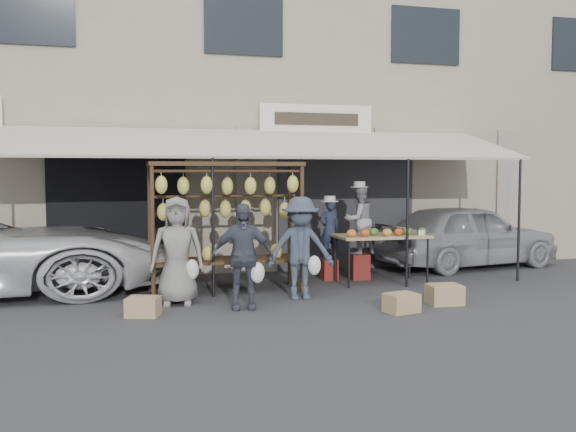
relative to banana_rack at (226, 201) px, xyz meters
name	(u,v)px	position (x,y,z in m)	size (l,w,h in m)	color
ground_plane	(290,307)	(0.73, -1.48, -1.56)	(90.00, 90.00, 0.00)	#2D2D30
shophouse	(220,107)	(0.73, 5.02, 2.08)	(24.00, 6.15, 7.30)	#9F9483
awning	(258,144)	(0.74, 0.80, 1.01)	(10.00, 2.35, 2.92)	beige
banana_rack	(226,201)	(0.00, 0.00, 0.00)	(2.60, 0.90, 2.24)	#3D2819
produce_table	(382,236)	(2.94, 0.13, -0.69)	(1.70, 0.90, 1.04)	#A08B5B
vendor_left	(329,229)	(2.12, 0.73, -0.59)	(0.41, 0.27, 1.13)	#20283D
vendor_right	(359,220)	(2.69, 0.66, -0.42)	(0.64, 0.50, 1.32)	#9E9DA4
customer_left	(177,251)	(-0.91, -0.81, -0.72)	(0.82, 0.54, 1.68)	gray
customer_mid	(242,256)	(0.01, -1.38, -0.76)	(0.94, 0.39, 1.60)	#424553
customer_right	(300,248)	(1.07, -0.89, -0.73)	(1.08, 0.62, 1.67)	#374251
stool_left	(329,269)	(2.12, 0.73, -1.36)	(0.29, 0.29, 0.40)	maroon
stool_right	(359,266)	(2.69, 0.66, -1.32)	(0.35, 0.35, 0.49)	maroon
crate_near_a	(401,303)	(2.22, -2.24, -1.43)	(0.46, 0.35, 0.28)	tan
crate_near_b	(444,295)	(3.12, -1.90, -1.41)	(0.52, 0.39, 0.31)	tan
crate_far	(143,307)	(-1.47, -1.50, -1.43)	(0.46, 0.35, 0.27)	tan
sedan	(467,235)	(5.52, 1.48, -0.87)	(1.65, 4.10, 1.40)	#9E9EA3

